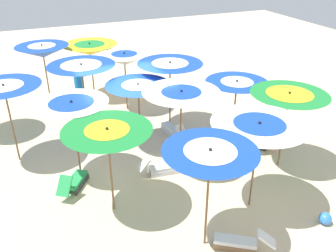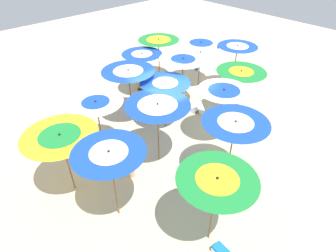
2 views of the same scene
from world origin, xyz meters
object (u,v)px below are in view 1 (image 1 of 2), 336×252
at_px(beach_umbrella_6, 82,71).
at_px(beach_umbrella_11, 124,59).
at_px(beach_umbrella_8, 181,97).
at_px(beach_umbrella_7, 138,90).
at_px(lounger_0, 161,167).
at_px(lounger_5, 240,242).
at_px(beach_umbrella_3, 108,135).
at_px(beachgoer_0, 79,92).
at_px(beach_umbrella_9, 259,130).
at_px(beach_umbrella_10, 90,49).
at_px(beach_umbrella_2, 72,108).
at_px(beach_umbrella_1, 5,92).
at_px(beach_umbrella_4, 210,158).
at_px(beach_umbrella_5, 43,51).
at_px(beach_umbrella_14, 289,99).
at_px(lounger_1, 173,129).
at_px(beach_ball, 325,218).
at_px(lounger_2, 74,182).
at_px(beach_umbrella_13, 236,87).
at_px(lounger_4, 258,141).
at_px(beach_umbrella_12, 170,68).

distance_m(beach_umbrella_6, beach_umbrella_11, 2.21).
height_order(beach_umbrella_8, beach_umbrella_11, beach_umbrella_8).
bearing_deg(beach_umbrella_7, beach_umbrella_11, -98.14).
xyz_separation_m(lounger_0, lounger_5, (-0.54, 3.30, -0.01)).
xyz_separation_m(beach_umbrella_3, beachgoer_0, (-0.26, -5.64, -1.13)).
relative_size(beach_umbrella_9, beach_umbrella_10, 1.03).
relative_size(beach_umbrella_2, beach_umbrella_8, 0.95).
xyz_separation_m(beach_umbrella_1, beach_umbrella_4, (-3.67, 5.22, 0.02)).
height_order(beach_umbrella_3, beach_umbrella_5, beach_umbrella_5).
xyz_separation_m(beach_umbrella_6, lounger_0, (-1.43, 3.39, -2.02)).
bearing_deg(beach_umbrella_14, beach_umbrella_5, -49.63).
bearing_deg(beach_umbrella_4, beach_umbrella_3, -50.38).
height_order(beach_umbrella_14, lounger_1, beach_umbrella_14).
bearing_deg(beach_ball, lounger_0, -50.25).
distance_m(beach_umbrella_7, lounger_0, 2.47).
xyz_separation_m(beach_umbrella_5, beach_umbrella_14, (-5.81, 6.83, -0.14)).
xyz_separation_m(beach_umbrella_14, lounger_2, (5.85, -1.17, -1.94)).
distance_m(beach_umbrella_4, beach_umbrella_9, 1.83).
height_order(beach_umbrella_13, lounger_2, beach_umbrella_13).
height_order(lounger_2, lounger_4, lounger_2).
bearing_deg(beach_ball, beach_umbrella_3, -28.39).
bearing_deg(beach_umbrella_6, beach_umbrella_8, 122.02).
xyz_separation_m(beach_umbrella_4, beach_umbrella_9, (-1.67, -0.74, -0.10)).
xyz_separation_m(beach_umbrella_6, beach_umbrella_13, (-4.20, 2.70, -0.23)).
distance_m(beach_umbrella_13, beach_ball, 4.51).
bearing_deg(beach_umbrella_6, lounger_1, 152.37).
relative_size(beach_umbrella_3, beach_umbrella_11, 1.01).
height_order(beach_umbrella_8, beach_umbrella_12, beach_umbrella_8).
bearing_deg(beach_umbrella_7, beach_umbrella_8, 111.78).
xyz_separation_m(lounger_1, lounger_4, (-2.25, 1.82, 0.02)).
distance_m(beach_umbrella_1, lounger_5, 7.39).
bearing_deg(beach_umbrella_9, beach_umbrella_2, -38.34).
bearing_deg(beach_umbrella_3, beach_umbrella_9, 160.25).
bearing_deg(lounger_4, beach_umbrella_7, 26.62).
bearing_deg(beach_umbrella_2, beachgoer_0, -101.13).
xyz_separation_m(beach_umbrella_8, beach_umbrella_11, (0.26, -4.56, -0.21)).
relative_size(beach_umbrella_3, beach_umbrella_9, 0.97).
bearing_deg(beach_umbrella_1, beach_ball, 138.92).
xyz_separation_m(beach_umbrella_3, beach_umbrella_5, (0.73, -6.88, 0.18)).
distance_m(beach_umbrella_4, lounger_0, 3.54).
distance_m(beach_umbrella_1, beach_umbrella_9, 6.97).
relative_size(beach_umbrella_1, beach_umbrella_14, 1.05).
relative_size(beach_umbrella_11, beachgoer_0, 1.24).
bearing_deg(beach_umbrella_3, beach_umbrella_10, -98.56).
relative_size(beach_umbrella_12, lounger_0, 2.01).
bearing_deg(beach_umbrella_14, beach_umbrella_12, -59.12).
relative_size(lounger_0, lounger_1, 0.97).
height_order(lounger_2, beach_ball, lounger_2).
relative_size(beach_umbrella_12, beach_umbrella_13, 1.10).
bearing_deg(lounger_5, beach_umbrella_8, -58.38).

